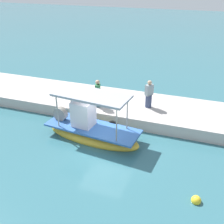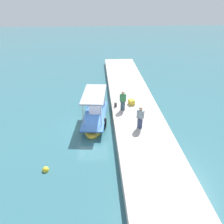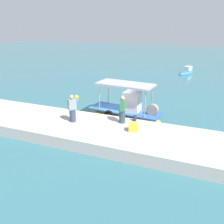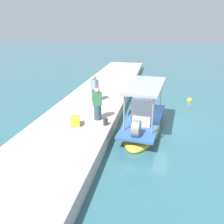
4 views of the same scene
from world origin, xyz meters
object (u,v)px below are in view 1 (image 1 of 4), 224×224
Objects in this scene: mooring_bollard at (85,106)px; marker_buoy at (196,200)px; cargo_crate at (89,95)px; fisherman_near_bollard at (98,95)px; fisherman_by_crate at (149,95)px; main_fishing_boat at (91,129)px.

marker_buoy is (-7.12, 4.94, -0.82)m from mooring_bollard.
cargo_crate is 1.38× the size of marker_buoy.
fisherman_by_crate is at bearing -161.82° from fisherman_near_bollard.
main_fishing_boat is 10.10× the size of cargo_crate.
fisherman_by_crate is 3.13× the size of cargo_crate.
main_fishing_boat is at bearing -27.63° from marker_buoy.
fisherman_by_crate is 4.82× the size of mooring_bollard.
fisherman_by_crate is at bearing -125.60° from main_fishing_boat.
marker_buoy is at bearing 139.57° from fisherman_near_bollard.
main_fishing_boat is 3.71m from cargo_crate.
fisherman_by_crate is (-2.98, -0.98, -0.00)m from fisherman_near_bollard.
mooring_bollard is 0.65× the size of cargo_crate.
fisherman_near_bollard reaches higher than mooring_bollard.
fisherman_near_bollard is at bearing -77.16° from main_fishing_boat.
fisherman_near_bollard is 3.14m from fisherman_by_crate.
marker_buoy is (-5.93, 3.10, -0.41)m from main_fishing_boat.
fisherman_by_crate is (-2.43, -3.39, 1.02)m from main_fishing_boat.
fisherman_by_crate is at bearing -156.83° from mooring_bollard.
main_fishing_boat is 2.23m from mooring_bollard.
cargo_crate is at bearing -40.68° from marker_buoy.
marker_buoy is at bearing 139.32° from cargo_crate.
cargo_crate is (1.56, -3.33, 0.46)m from main_fishing_boat.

